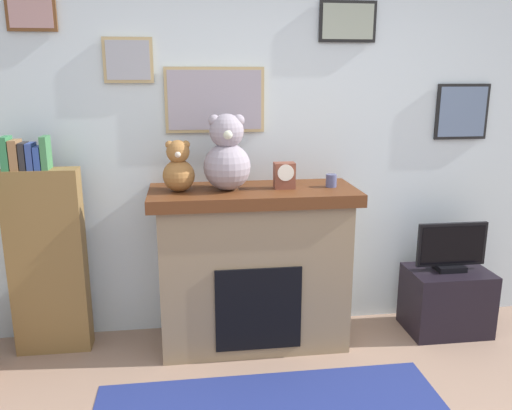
% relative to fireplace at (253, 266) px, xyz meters
% --- Properties ---
extents(back_wall, '(5.20, 0.15, 2.60)m').
position_rel_fireplace_xyz_m(back_wall, '(0.20, 0.32, 0.75)').
color(back_wall, silver).
rests_on(back_wall, ground_plane).
extents(fireplace, '(1.36, 0.58, 1.09)m').
position_rel_fireplace_xyz_m(fireplace, '(0.00, 0.00, 0.00)').
color(fireplace, '#877153').
rests_on(fireplace, ground_plane).
extents(bookshelf, '(0.48, 0.16, 1.45)m').
position_rel_fireplace_xyz_m(bookshelf, '(-1.35, 0.06, 0.11)').
color(bookshelf, brown).
rests_on(bookshelf, ground_plane).
extents(tv_stand, '(0.57, 0.40, 0.47)m').
position_rel_fireplace_xyz_m(tv_stand, '(1.41, -0.04, -0.32)').
color(tv_stand, black).
rests_on(tv_stand, ground_plane).
extents(television, '(0.50, 0.14, 0.35)m').
position_rel_fireplace_xyz_m(television, '(1.41, -0.04, 0.08)').
color(television, black).
rests_on(television, tv_stand).
extents(candle_jar, '(0.07, 0.07, 0.08)m').
position_rel_fireplace_xyz_m(candle_jar, '(0.52, -0.02, 0.58)').
color(candle_jar, '#4C517A').
rests_on(candle_jar, fireplace).
extents(mantel_clock, '(0.13, 0.10, 0.17)m').
position_rel_fireplace_xyz_m(mantel_clock, '(0.20, -0.02, 0.63)').
color(mantel_clock, brown).
rests_on(mantel_clock, fireplace).
extents(teddy_bear_brown, '(0.20, 0.20, 0.33)m').
position_rel_fireplace_xyz_m(teddy_bear_brown, '(-0.48, -0.02, 0.69)').
color(teddy_bear_brown, olive).
rests_on(teddy_bear_brown, fireplace).
extents(teddy_bear_grey, '(0.30, 0.30, 0.49)m').
position_rel_fireplace_xyz_m(teddy_bear_grey, '(-0.17, -0.02, 0.76)').
color(teddy_bear_grey, gray).
rests_on(teddy_bear_grey, fireplace).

